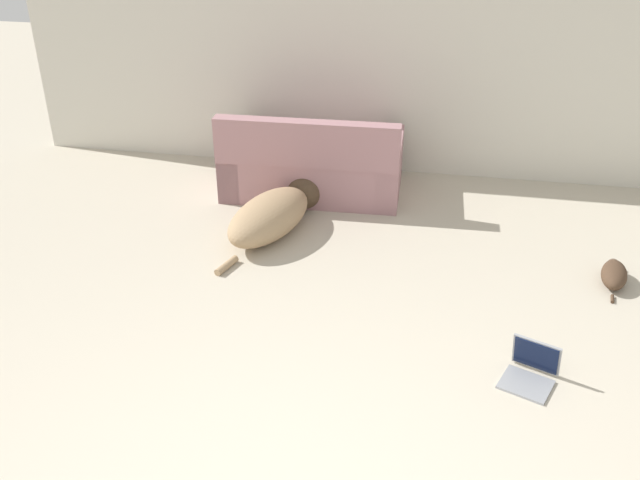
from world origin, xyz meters
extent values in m
cube|color=beige|center=(0.00, 4.60, 1.27)|extent=(7.25, 0.06, 2.54)
cube|color=#A3757A|center=(-0.65, 3.98, 0.20)|extent=(1.64, 0.89, 0.40)
cube|color=#A3757A|center=(-0.64, 3.62, 0.61)|extent=(1.62, 0.19, 0.41)
cube|color=#A3757A|center=(0.05, 4.00, 0.27)|extent=(0.22, 0.85, 0.54)
cube|color=#A3757A|center=(-1.36, 3.96, 0.27)|extent=(0.22, 0.85, 0.54)
ellipsoid|color=#A38460|center=(-0.85, 3.05, 0.17)|extent=(0.76, 1.09, 0.34)
sphere|color=#493726|center=(-0.67, 3.60, 0.16)|extent=(0.40, 0.40, 0.31)
cylinder|color=#A38460|center=(-1.05, 2.47, 0.03)|extent=(0.13, 0.25, 0.06)
ellipsoid|color=#473323|center=(1.84, 2.77, 0.08)|extent=(0.24, 0.39, 0.16)
sphere|color=brown|center=(1.88, 2.98, 0.05)|extent=(0.11, 0.11, 0.09)
cylinder|color=#473323|center=(1.81, 2.55, 0.01)|extent=(0.04, 0.10, 0.02)
cube|color=gray|center=(1.13, 1.49, 0.01)|extent=(0.36, 0.34, 0.02)
cube|color=gray|center=(1.19, 1.63, 0.13)|extent=(0.30, 0.17, 0.24)
cube|color=#0F1938|center=(1.18, 1.62, 0.13)|extent=(0.27, 0.15, 0.22)
camera|label=1|loc=(0.50, -2.01, 2.89)|focal=40.00mm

